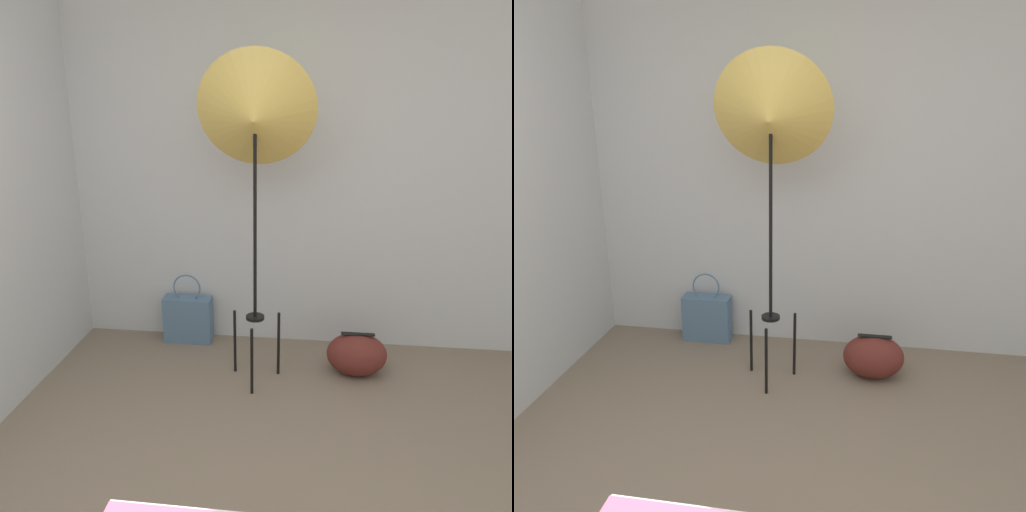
# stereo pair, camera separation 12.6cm
# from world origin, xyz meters

# --- Properties ---
(wall_back) EXTENTS (8.00, 0.05, 2.60)m
(wall_back) POSITION_xyz_m (0.00, 2.37, 1.30)
(wall_back) COLOR #B7BCC1
(wall_back) RESTS_ON ground_plane
(photo_umbrella) EXTENTS (0.72, 0.43, 2.11)m
(photo_umbrella) POSITION_xyz_m (-0.03, 1.73, 1.72)
(photo_umbrella) COLOR black
(photo_umbrella) RESTS_ON ground_plane
(tote_bag) EXTENTS (0.37, 0.14, 0.55)m
(tote_bag) POSITION_xyz_m (-0.62, 2.23, 0.19)
(tote_bag) COLOR slate
(tote_bag) RESTS_ON ground_plane
(duffel_bag) EXTENTS (0.41, 0.30, 0.31)m
(duffel_bag) POSITION_xyz_m (0.65, 1.88, 0.15)
(duffel_bag) COLOR #5B231E
(duffel_bag) RESTS_ON ground_plane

